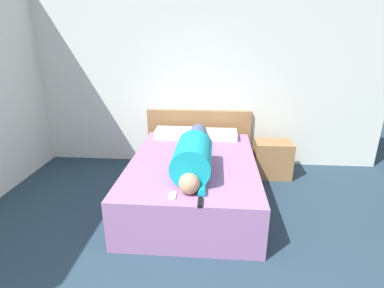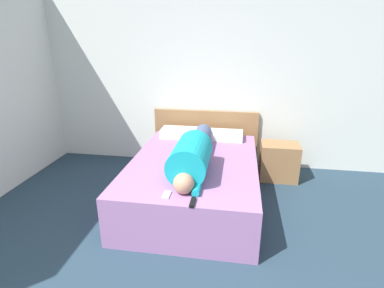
{
  "view_description": "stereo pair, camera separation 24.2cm",
  "coord_description": "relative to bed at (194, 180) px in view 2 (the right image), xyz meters",
  "views": [
    {
      "loc": [
        0.39,
        -0.98,
        1.86
      ],
      "look_at": [
        0.15,
        2.03,
        0.77
      ],
      "focal_mm": 28.0,
      "sensor_mm": 36.0,
      "label": 1
    },
    {
      "loc": [
        0.63,
        -0.95,
        1.86
      ],
      "look_at": [
        0.15,
        2.03,
        0.77
      ],
      "focal_mm": 28.0,
      "sensor_mm": 36.0,
      "label": 2
    }
  ],
  "objects": [
    {
      "name": "pillow_second",
      "position": [
        0.31,
        0.82,
        0.31
      ],
      "size": [
        0.47,
        0.32,
        0.1
      ],
      "color": "white",
      "rests_on": "bed"
    },
    {
      "name": "cell_phone",
      "position": [
        -0.12,
        -0.84,
        0.27
      ],
      "size": [
        0.06,
        0.13,
        0.01
      ],
      "color": "#B2B7BC",
      "rests_on": "bed"
    },
    {
      "name": "wall_back",
      "position": [
        -0.15,
        1.2,
        1.04
      ],
      "size": [
        5.61,
        0.06,
        2.6
      ],
      "color": "silver",
      "rests_on": "ground_plane"
    },
    {
      "name": "headboard",
      "position": [
        0.0,
        1.13,
        0.16
      ],
      "size": [
        1.55,
        0.04,
        0.83
      ],
      "color": "olive",
      "rests_on": "ground_plane"
    },
    {
      "name": "pillow_near_headboard",
      "position": [
        -0.34,
        0.82,
        0.31
      ],
      "size": [
        0.5,
        0.32,
        0.11
      ],
      "color": "white",
      "rests_on": "bed"
    },
    {
      "name": "bed",
      "position": [
        0.0,
        0.0,
        0.0
      ],
      "size": [
        1.43,
        2.01,
        0.52
      ],
      "color": "#936699",
      "rests_on": "ground_plane"
    },
    {
      "name": "nightstand",
      "position": [
        1.06,
        0.75,
        -0.01
      ],
      "size": [
        0.5,
        0.36,
        0.5
      ],
      "color": "olive",
      "rests_on": "ground_plane"
    },
    {
      "name": "tv_remote",
      "position": [
        0.13,
        -0.94,
        0.27
      ],
      "size": [
        0.04,
        0.15,
        0.02
      ],
      "color": "black",
      "rests_on": "bed"
    },
    {
      "name": "person_lying",
      "position": [
        0.02,
        -0.21,
        0.42
      ],
      "size": [
        0.38,
        1.6,
        0.38
      ],
      "color": "tan",
      "rests_on": "bed"
    }
  ]
}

